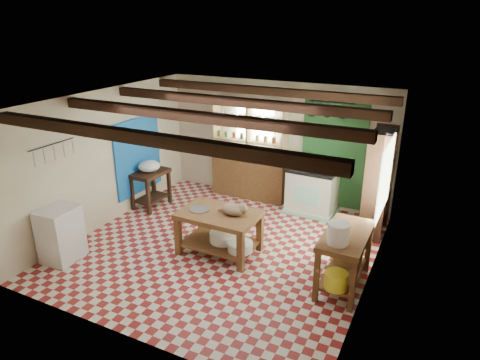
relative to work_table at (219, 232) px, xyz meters
The scene contains 30 objects.
floor 0.41m from the work_table, 103.52° to the left, with size 5.00×5.00×0.02m, color maroon.
ceiling 2.23m from the work_table, 103.52° to the left, with size 5.00×5.00×0.02m, color #434247.
wall_back 2.79m from the work_table, 90.71° to the left, with size 5.00×0.04×2.60m, color beige.
wall_front 2.54m from the work_table, 90.79° to the right, with size 5.00×0.04×2.60m, color beige.
wall_left 2.70m from the work_table, behind, with size 0.04×5.00×2.60m, color beige.
wall_right 2.64m from the work_table, ahead, with size 0.04×5.00×2.60m, color beige.
ceiling_beams 2.11m from the work_table, 103.52° to the left, with size 5.00×3.80×0.15m, color #341D12.
blue_wall_patch 2.80m from the work_table, 157.53° to the left, with size 0.04×1.40×1.60m, color blue.
green_wall_patch 3.01m from the work_table, 64.95° to the left, with size 1.30×0.04×2.30m, color #215325.
window_back 2.98m from the work_table, 101.51° to the left, with size 0.90×0.02×0.80m, color white.
window_right 2.89m from the work_table, 24.88° to the left, with size 0.02×1.30×1.20m, color white.
utensil_rail 3.04m from the work_table, 156.70° to the right, with size 0.06×0.90×0.28m, color black.
pot_rack 3.08m from the work_table, 60.88° to the left, with size 0.86×0.12×0.36m, color black.
shelving_unit 2.62m from the work_table, 103.40° to the left, with size 1.70×0.34×2.20m, color tan.
tall_rack 3.03m from the work_table, 40.73° to the left, with size 0.40×0.86×2.00m, color #341D12.
work_table is the anchor object (origin of this frame).
stove 2.47m from the work_table, 68.03° to the left, with size 0.97×0.66×0.95m, color beige.
prep_table 2.46m from the work_table, 155.24° to the left, with size 0.54×0.79×0.80m, color #341D12.
white_cabinet 2.63m from the work_table, 148.92° to the right, with size 0.51×0.61×0.92m, color white.
right_counter 2.15m from the work_table, ahead, with size 0.62×1.24×0.89m, color brown.
cat 0.53m from the work_table, 10.95° to the left, with size 0.40×0.31×0.18m, color #9B7A5A.
steel_tray 0.52m from the work_table, behind, with size 0.35×0.35×0.02m, color #A8A8B0.
basin_large 0.12m from the work_table, 44.64° to the left, with size 0.48×0.48×0.17m, color white.
basin_small 0.47m from the work_table, 12.89° to the right, with size 0.42×0.42×0.15m, color white.
kettle_left 2.49m from the work_table, 73.67° to the left, with size 0.22×0.22×0.25m, color #A8A8B0.
kettle_right 2.59m from the work_table, 65.88° to the left, with size 0.18×0.18×0.22m, color black.
enamel_bowl 2.52m from the work_table, 155.24° to the left, with size 0.45×0.45×0.23m, color white.
white_bucket 2.23m from the work_table, 10.42° to the right, with size 0.30×0.30×0.30m, color white.
wicker_basket 2.16m from the work_table, ahead, with size 0.39×0.31×0.27m, color olive.
yellow_tub 2.20m from the work_table, 12.74° to the right, with size 0.33×0.33×0.24m, color yellow.
Camera 1 is at (3.24, -5.80, 3.84)m, focal length 32.00 mm.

